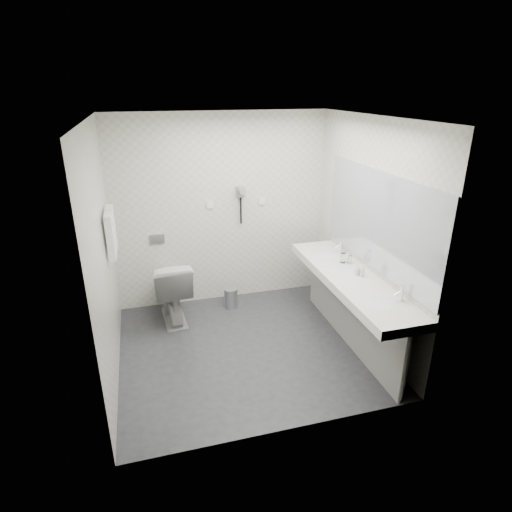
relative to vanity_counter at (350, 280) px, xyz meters
name	(u,v)px	position (x,y,z in m)	size (l,w,h in m)	color
floor	(247,347)	(-1.12, 0.20, -0.80)	(2.80, 2.80, 0.00)	#292A2E
ceiling	(245,118)	(-1.12, 0.20, 1.70)	(2.80, 2.80, 0.00)	silver
wall_back	(221,211)	(-1.12, 1.50, 0.45)	(2.80, 2.80, 0.00)	silver
wall_front	(288,303)	(-1.12, -1.10, 0.45)	(2.80, 2.80, 0.00)	silver
wall_left	(103,259)	(-2.52, 0.20, 0.45)	(2.60, 2.60, 0.00)	silver
wall_right	(368,233)	(0.27, 0.20, 0.45)	(2.60, 2.60, 0.00)	silver
vanity_counter	(350,280)	(0.00, 0.00, 0.00)	(0.55, 2.20, 0.10)	silver
vanity_panel	(349,313)	(0.02, 0.00, -0.42)	(0.03, 2.15, 0.75)	gray
vanity_post_near	(405,368)	(0.05, -1.04, -0.42)	(0.06, 0.06, 0.75)	silver
vanity_post_far	(315,276)	(0.05, 1.04, -0.42)	(0.06, 0.06, 0.75)	silver
mirror	(378,221)	(0.26, 0.00, 0.65)	(0.02, 2.20, 1.05)	#B2BCC6
basin_near	(382,304)	(0.00, -0.65, 0.04)	(0.40, 0.31, 0.05)	white
basin_far	(326,255)	(0.00, 0.65, 0.04)	(0.40, 0.31, 0.05)	white
faucet_near	(401,293)	(0.19, -0.65, 0.12)	(0.04, 0.04, 0.15)	silver
faucet_far	(341,247)	(0.19, 0.65, 0.12)	(0.04, 0.04, 0.15)	silver
soap_bottle_a	(358,270)	(0.08, 0.00, 0.11)	(0.05, 0.05, 0.11)	white
soap_bottle_c	(362,271)	(0.11, -0.05, 0.11)	(0.05, 0.05, 0.13)	white
glass_left	(350,259)	(0.14, 0.31, 0.10)	(0.05, 0.05, 0.10)	silver
glass_right	(343,258)	(0.08, 0.36, 0.11)	(0.06, 0.06, 0.12)	silver
toilet	(171,289)	(-1.87, 1.08, -0.39)	(0.46, 0.81, 0.82)	white
flush_plate	(157,239)	(-1.98, 1.49, 0.15)	(0.18, 0.02, 0.12)	#B2B5BA
pedal_bin	(231,298)	(-1.09, 1.19, -0.67)	(0.18, 0.18, 0.25)	#B2B5BA
bin_lid	(231,289)	(-1.09, 1.19, -0.54)	(0.18, 0.18, 0.01)	#B2B5BA
towel_rail	(107,212)	(-2.47, 0.75, 0.75)	(0.02, 0.02, 0.62)	silver
towel_near	(110,236)	(-2.46, 0.61, 0.53)	(0.07, 0.24, 0.48)	white
towel_far	(112,228)	(-2.46, 0.89, 0.53)	(0.07, 0.24, 0.48)	white
dryer_cradle	(240,192)	(-0.88, 1.47, 0.70)	(0.10, 0.04, 0.14)	gray
dryer_barrel	(242,191)	(-0.88, 1.40, 0.73)	(0.08, 0.08, 0.14)	gray
dryer_cord	(241,211)	(-0.88, 1.46, 0.45)	(0.02, 0.02, 0.35)	black
switch_plate_a	(210,205)	(-1.27, 1.49, 0.55)	(0.09, 0.02, 0.09)	white
switch_plate_b	(262,201)	(-0.57, 1.49, 0.55)	(0.09, 0.02, 0.09)	white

